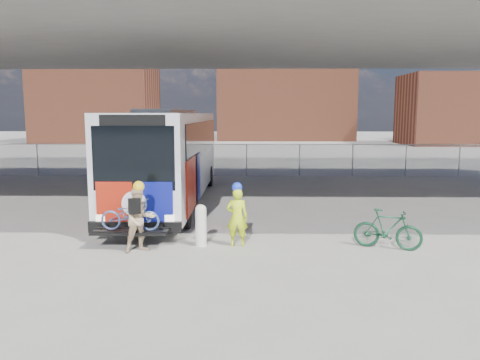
{
  "coord_description": "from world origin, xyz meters",
  "views": [
    {
      "loc": [
        1.12,
        -14.46,
        3.53
      ],
      "look_at": [
        0.86,
        -0.85,
        1.6
      ],
      "focal_mm": 35.0,
      "sensor_mm": 36.0,
      "label": 1
    }
  ],
  "objects_px": {
    "bus": "(171,150)",
    "bike_parked": "(388,229)",
    "bollard": "(201,224)",
    "cyclist_tan": "(140,219)",
    "cyclist_hivis": "(237,216)"
  },
  "relations": [
    {
      "from": "bus",
      "to": "bike_parked",
      "type": "xyz_separation_m",
      "value": [
        6.78,
        -6.52,
        -1.58
      ]
    },
    {
      "from": "bollard",
      "to": "bike_parked",
      "type": "distance_m",
      "value": 4.94
    },
    {
      "from": "bollard",
      "to": "cyclist_tan",
      "type": "distance_m",
      "value": 1.64
    },
    {
      "from": "cyclist_hivis",
      "to": "cyclist_tan",
      "type": "xyz_separation_m",
      "value": [
        -2.49,
        -0.56,
        0.03
      ]
    },
    {
      "from": "bus",
      "to": "cyclist_hivis",
      "type": "xyz_separation_m",
      "value": [
        2.81,
        -6.34,
        -1.27
      ]
    },
    {
      "from": "bollard",
      "to": "cyclist_hivis",
      "type": "bearing_deg",
      "value": 0.0
    },
    {
      "from": "cyclist_tan",
      "to": "bike_parked",
      "type": "distance_m",
      "value": 6.47
    },
    {
      "from": "bus",
      "to": "cyclist_tan",
      "type": "distance_m",
      "value": 7.01
    },
    {
      "from": "cyclist_hivis",
      "to": "cyclist_tan",
      "type": "relative_size",
      "value": 0.94
    },
    {
      "from": "bus",
      "to": "bollard",
      "type": "height_order",
      "value": "bus"
    },
    {
      "from": "cyclist_tan",
      "to": "bike_parked",
      "type": "bearing_deg",
      "value": -29.62
    },
    {
      "from": "bollard",
      "to": "cyclist_hivis",
      "type": "xyz_separation_m",
      "value": [
        0.97,
        0.0,
        0.23
      ]
    },
    {
      "from": "bus",
      "to": "bike_parked",
      "type": "relative_size",
      "value": 7.35
    },
    {
      "from": "bollard",
      "to": "cyclist_hivis",
      "type": "relative_size",
      "value": 0.65
    },
    {
      "from": "cyclist_hivis",
      "to": "cyclist_tan",
      "type": "distance_m",
      "value": 2.55
    }
  ]
}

